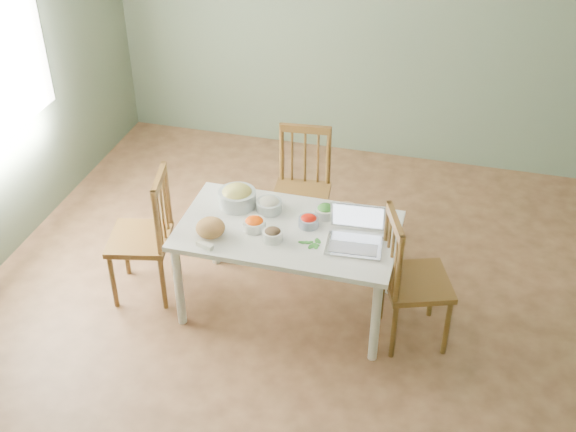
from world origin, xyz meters
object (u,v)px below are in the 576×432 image
(chair_left, at_px, (139,236))
(chair_far, at_px, (301,192))
(dining_table, at_px, (288,269))
(bowl_squash, at_px, (237,196))
(laptop, at_px, (355,231))
(bread_boule, at_px, (210,228))
(chair_right, at_px, (418,279))

(chair_left, bearing_deg, chair_far, 119.35)
(dining_table, xyz_separation_m, bowl_squash, (-0.41, 0.18, 0.42))
(laptop, bearing_deg, bowl_squash, 159.16)
(dining_table, height_order, bread_boule, bread_boule)
(bread_boule, xyz_separation_m, bowl_squash, (0.05, 0.39, 0.01))
(bread_boule, distance_m, bowl_squash, 0.39)
(chair_far, distance_m, laptop, 1.06)
(bread_boule, bearing_deg, bowl_squash, 81.95)
(chair_left, height_order, chair_right, chair_left)
(chair_left, bearing_deg, dining_table, 82.73)
(bread_boule, bearing_deg, chair_right, 6.07)
(bread_boule, distance_m, laptop, 0.94)
(bread_boule, bearing_deg, dining_table, 24.01)
(chair_left, relative_size, bread_boule, 5.11)
(chair_far, xyz_separation_m, bread_boule, (-0.37, -0.96, 0.26))
(dining_table, bearing_deg, bowl_squash, 156.35)
(dining_table, height_order, bowl_squash, bowl_squash)
(chair_far, xyz_separation_m, chair_left, (-0.95, -0.85, 0.01))
(chair_far, bearing_deg, dining_table, -87.96)
(chair_left, xyz_separation_m, chair_right, (1.93, 0.03, -0.00))
(bread_boule, xyz_separation_m, laptop, (0.93, 0.12, 0.06))
(bowl_squash, bearing_deg, dining_table, -23.65)
(chair_far, height_order, bowl_squash, chair_far)
(dining_table, bearing_deg, laptop, -10.53)
(chair_right, bearing_deg, laptop, 72.63)
(bowl_squash, xyz_separation_m, laptop, (0.87, -0.27, 0.05))
(dining_table, bearing_deg, chair_left, -174.76)
(dining_table, height_order, chair_far, chair_far)
(laptop, bearing_deg, chair_left, 176.51)
(chair_left, distance_m, laptop, 1.54)
(dining_table, distance_m, chair_left, 1.06)
(dining_table, distance_m, bowl_squash, 0.61)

